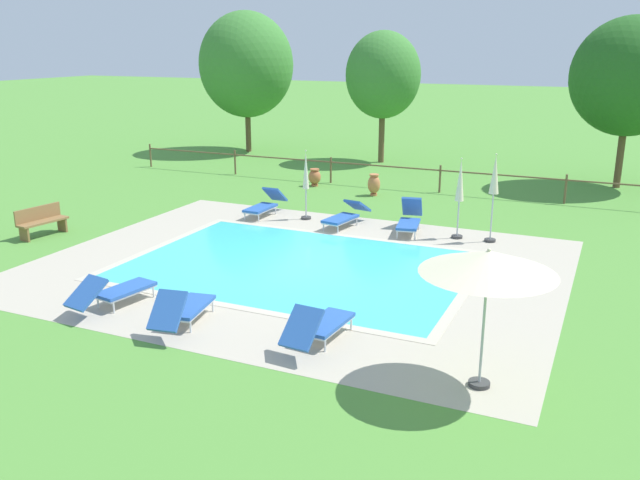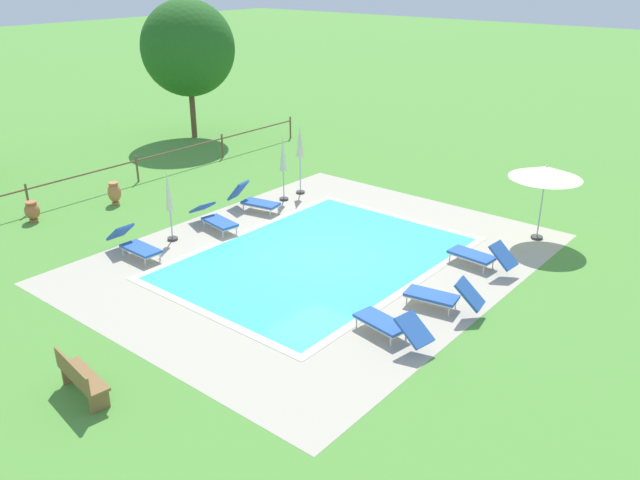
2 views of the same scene
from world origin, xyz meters
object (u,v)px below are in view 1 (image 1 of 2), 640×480
at_px(sun_lounger_south_near_corner, 409,219).
at_px(sun_lounger_south_mid, 184,308).
at_px(sun_lounger_north_near_steps, 265,204).
at_px(wooden_bench_lawn_side, 41,220).
at_px(tree_centre, 246,65).
at_px(patio_umbrella_closed_row_mid_east, 306,178).
at_px(sun_lounger_north_far, 345,215).
at_px(patio_umbrella_closed_row_west, 494,182).
at_px(patio_umbrella_closed_row_centre, 460,187).
at_px(terracotta_urn_near_fence, 315,177).
at_px(tree_far_west, 630,77).
at_px(tree_west_mid, 383,75).
at_px(sun_lounger_north_mid, 320,325).
at_px(terracotta_urn_by_tree, 374,184).
at_px(patio_umbrella_open_foreground, 488,263).
at_px(sun_lounger_north_end, 115,291).

bearing_deg(sun_lounger_south_near_corner, sun_lounger_south_mid, -103.55).
distance_m(sun_lounger_north_near_steps, wooden_bench_lawn_side, 6.82).
bearing_deg(tree_centre, patio_umbrella_closed_row_mid_east, -52.67).
bearing_deg(sun_lounger_north_far, patio_umbrella_closed_row_west, 1.93).
bearing_deg(patio_umbrella_closed_row_centre, terracotta_urn_near_fence, 143.79).
bearing_deg(sun_lounger_south_near_corner, tree_centre, 136.49).
xyz_separation_m(tree_far_west, tree_centre, (-17.84, 2.04, 0.16)).
height_order(patio_umbrella_closed_row_centre, tree_centre, tree_centre).
xyz_separation_m(patio_umbrella_closed_row_west, patio_umbrella_closed_row_centre, (-0.95, -0.03, -0.22)).
distance_m(sun_lounger_south_near_corner, tree_centre, 17.41).
distance_m(wooden_bench_lawn_side, tree_west_mid, 17.27).
relative_size(terracotta_urn_near_fence, tree_centre, 0.10).
relative_size(patio_umbrella_closed_row_west, tree_west_mid, 0.42).
height_order(sun_lounger_south_mid, wooden_bench_lawn_side, sun_lounger_south_mid).
height_order(sun_lounger_south_mid, terracotta_urn_near_fence, sun_lounger_south_mid).
bearing_deg(sun_lounger_south_mid, sun_lounger_north_near_steps, 108.50).
relative_size(sun_lounger_north_mid, tree_west_mid, 0.33).
bearing_deg(tree_west_mid, terracotta_urn_near_fence, -95.05).
xyz_separation_m(wooden_bench_lawn_side, terracotta_urn_near_fence, (4.32, 9.81, -0.09)).
bearing_deg(sun_lounger_north_far, sun_lounger_north_mid, -71.16).
xyz_separation_m(sun_lounger_south_near_corner, tree_far_west, (5.55, 9.62, 3.85)).
distance_m(patio_umbrella_closed_row_west, terracotta_urn_by_tree, 6.82).
bearing_deg(patio_umbrella_open_foreground, patio_umbrella_closed_row_mid_east, 129.92).
bearing_deg(patio_umbrella_open_foreground, terracotta_urn_near_fence, 124.19).
xyz_separation_m(sun_lounger_north_mid, tree_centre, (-13.03, 19.86, 4.03)).
xyz_separation_m(sun_lounger_north_end, tree_far_west, (9.57, 17.95, 3.88)).
xyz_separation_m(sun_lounger_north_mid, sun_lounger_north_end, (-4.76, -0.14, -0.01)).
bearing_deg(terracotta_urn_by_tree, sun_lounger_south_mid, -87.28).
height_order(patio_umbrella_open_foreground, tree_centre, tree_centre).
relative_size(terracotta_urn_by_tree, tree_centre, 0.11).
height_order(sun_lounger_north_end, patio_umbrella_closed_row_centre, patio_umbrella_closed_row_centre).
bearing_deg(patio_umbrella_closed_row_west, wooden_bench_lawn_side, -158.45).
relative_size(wooden_bench_lawn_side, tree_far_west, 0.24).
relative_size(tree_far_west, tree_centre, 0.92).
height_order(sun_lounger_south_near_corner, patio_umbrella_closed_row_mid_east, patio_umbrella_closed_row_mid_east).
height_order(patio_umbrella_open_foreground, tree_far_west, tree_far_west).
distance_m(patio_umbrella_open_foreground, patio_umbrella_closed_row_mid_east, 11.42).
bearing_deg(tree_far_west, terracotta_urn_by_tree, -147.16).
xyz_separation_m(sun_lounger_north_far, patio_umbrella_open_foreground, (5.82, -8.43, 1.79)).
distance_m(sun_lounger_south_near_corner, patio_umbrella_open_foreground, 9.58).
distance_m(terracotta_urn_near_fence, tree_far_west, 12.52).
xyz_separation_m(patio_umbrella_closed_row_mid_east, tree_far_west, (9.04, 9.49, 2.89)).
xyz_separation_m(patio_umbrella_closed_row_mid_east, terracotta_urn_by_tree, (0.81, 4.18, -0.93)).
xyz_separation_m(sun_lounger_north_mid, sun_lounger_south_near_corner, (-0.74, 8.20, 0.01)).
bearing_deg(sun_lounger_north_mid, wooden_bench_lawn_side, 162.17).
relative_size(sun_lounger_north_end, sun_lounger_south_mid, 1.04).
relative_size(patio_umbrella_closed_row_mid_east, terracotta_urn_by_tree, 2.78).
distance_m(sun_lounger_north_near_steps, patio_umbrella_closed_row_west, 7.48).
bearing_deg(patio_umbrella_closed_row_mid_east, sun_lounger_north_near_steps, -175.70).
distance_m(patio_umbrella_closed_row_west, terracotta_urn_near_fence, 9.39).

